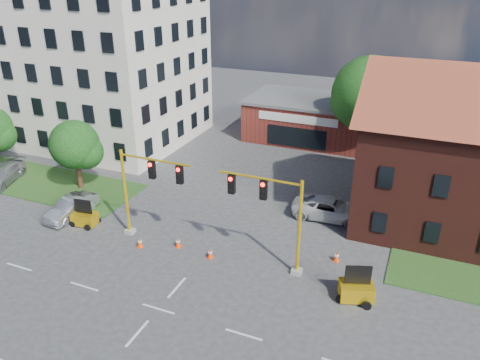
% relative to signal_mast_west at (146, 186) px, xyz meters
% --- Properties ---
extents(ground, '(120.00, 120.00, 0.00)m').
position_rel_signal_mast_west_xyz_m(ground, '(4.36, -6.00, -3.92)').
color(ground, '#3B3B3D').
rests_on(ground, ground).
extents(grass_verge_nw, '(22.00, 6.00, 0.08)m').
position_rel_signal_mast_west_xyz_m(grass_verge_nw, '(-15.64, 4.00, -3.88)').
color(grass_verge_nw, '#264E1D').
rests_on(grass_verge_nw, ground).
extents(lane_markings, '(60.00, 36.00, 0.01)m').
position_rel_signal_mast_west_xyz_m(lane_markings, '(4.36, -9.00, -3.91)').
color(lane_markings, white).
rests_on(lane_markings, ground).
extents(office_block, '(18.40, 15.40, 20.60)m').
position_rel_signal_mast_west_xyz_m(office_block, '(-15.64, 15.91, 6.39)').
color(office_block, silver).
rests_on(office_block, ground).
extents(brick_shop, '(12.40, 8.40, 4.30)m').
position_rel_signal_mast_west_xyz_m(brick_shop, '(4.36, 23.99, -1.76)').
color(brick_shop, maroon).
rests_on(brick_shop, ground).
extents(tree_large, '(7.49, 7.14, 9.60)m').
position_rel_signal_mast_west_xyz_m(tree_large, '(11.22, 21.08, 1.86)').
color(tree_large, '#3C2415').
rests_on(tree_large, ground).
extents(tree_nw_front, '(4.17, 3.97, 5.83)m').
position_rel_signal_mast_west_xyz_m(tree_nw_front, '(-9.44, 4.58, -0.25)').
color(tree_nw_front, '#3C2415').
rests_on(tree_nw_front, ground).
extents(signal_mast_west, '(5.30, 0.60, 6.20)m').
position_rel_signal_mast_west_xyz_m(signal_mast_west, '(0.00, 0.00, 0.00)').
color(signal_mast_west, gray).
rests_on(signal_mast_west, ground).
extents(signal_mast_east, '(5.30, 0.60, 6.20)m').
position_rel_signal_mast_west_xyz_m(signal_mast_east, '(8.71, 0.00, 0.00)').
color(signal_mast_east, gray).
rests_on(signal_mast_east, ground).
extents(trailer_west, '(1.80, 1.31, 1.92)m').
position_rel_signal_mast_west_xyz_m(trailer_west, '(-5.25, -0.25, -3.32)').
color(trailer_west, yellow).
rests_on(trailer_west, ground).
extents(trailer_east, '(2.15, 1.78, 2.10)m').
position_rel_signal_mast_west_xyz_m(trailer_east, '(14.05, -1.02, -3.26)').
color(trailer_east, yellow).
rests_on(trailer_east, ground).
extents(cone_a, '(0.40, 0.40, 0.70)m').
position_rel_signal_mast_west_xyz_m(cone_a, '(2.31, -0.22, -3.58)').
color(cone_a, '#FF450D').
rests_on(cone_a, ground).
extents(cone_b, '(0.40, 0.40, 0.70)m').
position_rel_signal_mast_west_xyz_m(cone_b, '(-0.01, -1.19, -3.58)').
color(cone_b, '#FF450D').
rests_on(cone_b, ground).
extents(cone_c, '(0.40, 0.40, 0.70)m').
position_rel_signal_mast_west_xyz_m(cone_c, '(4.82, -0.55, -3.58)').
color(cone_c, '#FF450D').
rests_on(cone_c, ground).
extents(cone_d, '(0.40, 0.40, 0.70)m').
position_rel_signal_mast_west_xyz_m(cone_d, '(12.28, 2.20, -3.58)').
color(cone_d, '#FF450D').
rests_on(cone_d, ground).
extents(pickup_white, '(5.65, 2.84, 1.54)m').
position_rel_signal_mast_west_xyz_m(pickup_white, '(10.68, 7.51, -3.15)').
color(pickup_white, silver).
rests_on(pickup_white, ground).
extents(sedan_silver_front, '(1.73, 4.46, 1.45)m').
position_rel_signal_mast_west_xyz_m(sedan_silver_front, '(-7.01, 0.40, -3.20)').
color(sedan_silver_front, '#989A9F').
rests_on(sedan_silver_front, ground).
extents(sedan_silver_rear, '(3.60, 5.66, 1.53)m').
position_rel_signal_mast_west_xyz_m(sedan_silver_rear, '(-16.39, 2.66, -3.16)').
color(sedan_silver_rear, '#989A9F').
rests_on(sedan_silver_rear, ground).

